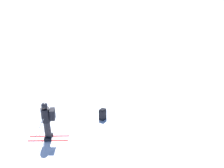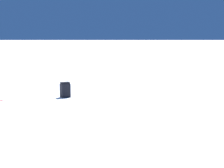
% 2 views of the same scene
% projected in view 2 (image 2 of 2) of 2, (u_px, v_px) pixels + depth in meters
% --- Properties ---
extents(spare_backpack, '(0.34, 0.37, 0.50)m').
position_uv_depth(spare_backpack, '(65.00, 90.00, 12.18)').
color(spare_backpack, black).
rests_on(spare_backpack, ground).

